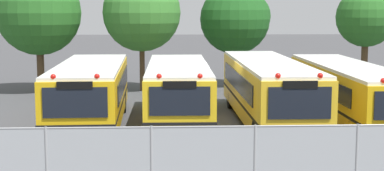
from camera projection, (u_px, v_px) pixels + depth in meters
ground_plane at (223, 124)px, 23.84m from camera, size 160.00×160.00×0.00m
school_bus_0 at (91, 92)px, 23.21m from camera, size 2.82×9.82×2.65m
school_bus_1 at (178, 91)px, 23.69m from camera, size 2.58×9.75×2.60m
school_bus_2 at (268, 89)px, 23.64m from camera, size 2.54×11.42×2.72m
school_bus_3 at (349, 91)px, 23.99m from camera, size 2.47×11.47×2.53m
tree_0 at (37, 12)px, 32.27m from camera, size 4.73×4.73×6.82m
tree_1 at (142, 13)px, 32.73m from camera, size 4.42×4.42×6.68m
tree_2 at (238, 18)px, 34.80m from camera, size 4.26×4.20×6.17m
tree_3 at (366, 17)px, 35.50m from camera, size 3.65×3.65×5.99m
chainlink_fence at (255, 160)px, 14.56m from camera, size 15.63×0.07×1.84m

